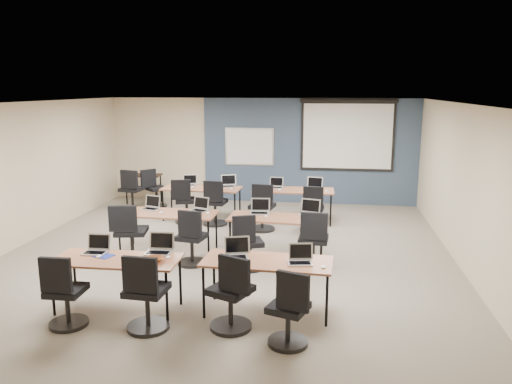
% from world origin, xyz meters
% --- Properties ---
extents(floor, '(8.00, 9.00, 0.02)m').
position_xyz_m(floor, '(0.00, 0.00, 0.00)').
color(floor, '#6B6354').
rests_on(floor, ground).
extents(ceiling, '(8.00, 9.00, 0.02)m').
position_xyz_m(ceiling, '(0.00, 0.00, 2.70)').
color(ceiling, white).
rests_on(ceiling, ground).
extents(wall_back, '(8.00, 0.04, 2.70)m').
position_xyz_m(wall_back, '(0.00, 4.50, 1.35)').
color(wall_back, beige).
rests_on(wall_back, ground).
extents(wall_front, '(8.00, 0.04, 2.70)m').
position_xyz_m(wall_front, '(0.00, -4.50, 1.35)').
color(wall_front, beige).
rests_on(wall_front, ground).
extents(wall_left, '(0.04, 9.00, 2.70)m').
position_xyz_m(wall_left, '(-4.00, 0.00, 1.35)').
color(wall_left, beige).
rests_on(wall_left, ground).
extents(wall_right, '(0.04, 9.00, 2.70)m').
position_xyz_m(wall_right, '(4.00, 0.00, 1.35)').
color(wall_right, beige).
rests_on(wall_right, ground).
extents(blue_accent_panel, '(5.50, 0.04, 2.70)m').
position_xyz_m(blue_accent_panel, '(1.25, 4.47, 1.35)').
color(blue_accent_panel, '#3D5977').
rests_on(blue_accent_panel, wall_back).
extents(whiteboard, '(1.28, 0.03, 0.98)m').
position_xyz_m(whiteboard, '(-0.30, 4.43, 1.45)').
color(whiteboard, silver).
rests_on(whiteboard, wall_back).
extents(projector_screen, '(2.40, 0.10, 1.82)m').
position_xyz_m(projector_screen, '(2.20, 4.41, 1.89)').
color(projector_screen, black).
rests_on(projector_screen, wall_back).
extents(training_table_front_left, '(1.68, 0.70, 0.73)m').
position_xyz_m(training_table_front_left, '(-0.99, -2.37, 0.68)').
color(training_table_front_left, '#A16A2D').
rests_on(training_table_front_left, floor).
extents(training_table_front_right, '(1.71, 0.71, 0.73)m').
position_xyz_m(training_table_front_right, '(1.01, -2.15, 0.68)').
color(training_table_front_right, '#A2672F').
rests_on(training_table_front_right, floor).
extents(training_table_mid_left, '(1.76, 0.74, 0.73)m').
position_xyz_m(training_table_mid_left, '(-1.10, 0.13, 0.68)').
color(training_table_mid_left, '#905F3A').
rests_on(training_table_mid_left, floor).
extents(training_table_mid_right, '(1.69, 0.70, 0.73)m').
position_xyz_m(training_table_mid_right, '(0.90, 0.10, 0.68)').
color(training_table_mid_right, '#A27032').
rests_on(training_table_mid_right, floor).
extents(training_table_back_left, '(1.77, 0.74, 0.73)m').
position_xyz_m(training_table_back_left, '(-1.08, 2.46, 0.68)').
color(training_table_back_left, '#9C6834').
rests_on(training_table_back_left, floor).
extents(training_table_back_right, '(1.80, 0.75, 0.73)m').
position_xyz_m(training_table_back_right, '(1.00, 2.56, 0.69)').
color(training_table_back_right, '#A97131').
rests_on(training_table_back_right, floor).
extents(laptop_0, '(0.32, 0.27, 0.24)m').
position_xyz_m(laptop_0, '(-1.36, -2.18, 0.79)').
color(laptop_0, '#B0B0B0').
rests_on(laptop_0, training_table_front_left).
extents(mouse_0, '(0.08, 0.11, 0.04)m').
position_xyz_m(mouse_0, '(-1.24, -2.36, 0.74)').
color(mouse_0, white).
rests_on(mouse_0, training_table_front_left).
extents(task_chair_0, '(0.49, 0.49, 0.97)m').
position_xyz_m(task_chair_0, '(-1.43, -2.95, 0.40)').
color(task_chair_0, black).
rests_on(task_chair_0, floor).
extents(laptop_1, '(0.35, 0.30, 0.26)m').
position_xyz_m(laptop_1, '(-0.50, -2.04, 0.79)').
color(laptop_1, silver).
rests_on(laptop_1, training_table_front_left).
extents(mouse_1, '(0.08, 0.10, 0.03)m').
position_xyz_m(mouse_1, '(-0.31, -2.25, 0.74)').
color(mouse_1, white).
rests_on(mouse_1, training_table_front_left).
extents(task_chair_1, '(0.54, 0.54, 1.02)m').
position_xyz_m(task_chair_1, '(-0.40, -2.89, 0.42)').
color(task_chair_1, black).
rests_on(task_chair_1, floor).
extents(laptop_2, '(0.34, 0.29, 0.26)m').
position_xyz_m(laptop_2, '(0.58, -2.07, 0.79)').
color(laptop_2, '#B1B1BB').
rests_on(laptop_2, training_table_front_right).
extents(mouse_2, '(0.06, 0.10, 0.03)m').
position_xyz_m(mouse_2, '(0.78, -2.35, 0.74)').
color(mouse_2, white).
rests_on(mouse_2, training_table_front_right).
extents(task_chair_2, '(0.57, 0.53, 1.01)m').
position_xyz_m(task_chair_2, '(0.64, -2.72, 0.42)').
color(task_chair_2, black).
rests_on(task_chair_2, floor).
extents(laptop_3, '(0.31, 0.27, 0.24)m').
position_xyz_m(laptop_3, '(1.45, -2.17, 0.79)').
color(laptop_3, silver).
rests_on(laptop_3, training_table_front_right).
extents(mouse_3, '(0.09, 0.11, 0.03)m').
position_xyz_m(mouse_3, '(1.75, -2.31, 0.74)').
color(mouse_3, white).
rests_on(mouse_3, training_table_front_right).
extents(task_chair_3, '(0.49, 0.48, 0.96)m').
position_xyz_m(task_chair_3, '(1.38, -3.01, 0.40)').
color(task_chair_3, black).
rests_on(task_chair_3, floor).
extents(laptop_4, '(0.32, 0.27, 0.24)m').
position_xyz_m(laptop_4, '(-1.50, 0.35, 0.79)').
color(laptop_4, '#B3B3B5').
rests_on(laptop_4, training_table_mid_left).
extents(mouse_4, '(0.07, 0.10, 0.03)m').
position_xyz_m(mouse_4, '(-1.21, 0.06, 0.74)').
color(mouse_4, white).
rests_on(mouse_4, training_table_mid_left).
extents(task_chair_4, '(0.58, 0.58, 1.05)m').
position_xyz_m(task_chair_4, '(-1.55, -0.58, 0.44)').
color(task_chair_4, black).
rests_on(task_chair_4, floor).
extents(laptop_5, '(0.32, 0.27, 0.24)m').
position_xyz_m(laptop_5, '(-0.56, 0.37, 0.79)').
color(laptop_5, '#B3B3B5').
rests_on(laptop_5, training_table_mid_left).
extents(mouse_5, '(0.08, 0.11, 0.04)m').
position_xyz_m(mouse_5, '(-0.36, 0.16, 0.74)').
color(mouse_5, white).
rests_on(mouse_5, training_table_mid_left).
extents(task_chair_5, '(0.51, 0.51, 0.99)m').
position_xyz_m(task_chair_5, '(-0.48, -0.54, 0.41)').
color(task_chair_5, black).
rests_on(task_chair_5, floor).
extents(laptop_6, '(0.34, 0.29, 0.26)m').
position_xyz_m(laptop_6, '(0.56, 0.34, 0.79)').
color(laptop_6, '#B1B2BA').
rests_on(laptop_6, training_table_mid_right).
extents(mouse_6, '(0.08, 0.10, 0.03)m').
position_xyz_m(mouse_6, '(0.70, 0.08, 0.74)').
color(mouse_6, white).
rests_on(mouse_6, training_table_mid_right).
extents(task_chair_6, '(0.49, 0.47, 0.95)m').
position_xyz_m(task_chair_6, '(0.50, -0.61, 0.39)').
color(task_chair_6, black).
rests_on(task_chair_6, floor).
extents(laptop_7, '(0.36, 0.30, 0.27)m').
position_xyz_m(laptop_7, '(1.47, 0.36, 0.80)').
color(laptop_7, '#A8A9AF').
rests_on(laptop_7, training_table_mid_right).
extents(mouse_7, '(0.08, 0.10, 0.03)m').
position_xyz_m(mouse_7, '(1.75, 0.09, 0.74)').
color(mouse_7, white).
rests_on(mouse_7, training_table_mid_right).
extents(task_chair_7, '(0.53, 0.53, 1.01)m').
position_xyz_m(task_chair_7, '(1.56, -0.44, 0.42)').
color(task_chair_7, black).
rests_on(task_chair_7, floor).
extents(laptop_8, '(0.32, 0.27, 0.25)m').
position_xyz_m(laptop_8, '(-1.44, 2.68, 0.79)').
color(laptop_8, '#B6B5B9').
rests_on(laptop_8, training_table_back_left).
extents(mouse_8, '(0.08, 0.10, 0.03)m').
position_xyz_m(mouse_8, '(-1.30, 2.51, 0.74)').
color(mouse_8, white).
rests_on(mouse_8, training_table_back_left).
extents(task_chair_8, '(0.53, 0.52, 1.00)m').
position_xyz_m(task_chair_8, '(-1.36, 2.07, 0.41)').
color(task_chair_8, black).
rests_on(task_chair_8, floor).
extents(laptop_9, '(0.35, 0.30, 0.26)m').
position_xyz_m(laptop_9, '(-0.52, 2.69, 0.79)').
color(laptop_9, '#AFAFAF').
rests_on(laptop_9, training_table_back_left).
extents(mouse_9, '(0.07, 0.10, 0.03)m').
position_xyz_m(mouse_9, '(-0.39, 2.42, 0.74)').
color(mouse_9, white).
rests_on(mouse_9, training_table_back_left).
extents(task_chair_9, '(0.53, 0.53, 1.01)m').
position_xyz_m(task_chair_9, '(-0.67, 1.98, 0.42)').
color(task_chair_9, black).
rests_on(task_chair_9, floor).
extents(laptop_10, '(0.31, 0.26, 0.24)m').
position_xyz_m(laptop_10, '(0.60, 2.70, 0.79)').
color(laptop_10, '#B8B8C0').
rests_on(laptop_10, training_table_back_right).
extents(mouse_10, '(0.08, 0.11, 0.04)m').
position_xyz_m(mouse_10, '(0.69, 2.46, 0.74)').
color(mouse_10, white).
rests_on(mouse_10, training_table_back_right).
extents(task_chair_10, '(0.55, 0.55, 1.02)m').
position_xyz_m(task_chair_10, '(0.42, 1.70, 0.42)').
color(task_chair_10, black).
rests_on(task_chair_10, floor).
extents(laptop_11, '(0.35, 0.30, 0.27)m').
position_xyz_m(laptop_11, '(1.47, 2.67, 0.80)').
color(laptop_11, silver).
rests_on(laptop_11, training_table_back_right).
extents(mouse_11, '(0.08, 0.10, 0.03)m').
position_xyz_m(mouse_11, '(1.73, 2.46, 0.74)').
color(mouse_11, white).
rests_on(mouse_11, training_table_back_right).
extents(task_chair_11, '(0.51, 0.51, 0.99)m').
position_xyz_m(task_chair_11, '(1.46, 1.80, 0.41)').
color(task_chair_11, black).
rests_on(task_chair_11, floor).
extents(blue_mousepad, '(0.30, 0.27, 0.01)m').
position_xyz_m(blue_mousepad, '(-1.19, -2.30, 0.73)').
color(blue_mousepad, navy).
rests_on(blue_mousepad, training_table_front_left).
extents(snack_bowl, '(0.31, 0.31, 0.06)m').
position_xyz_m(snack_bowl, '(-0.45, -2.41, 0.76)').
color(snack_bowl, brown).
rests_on(snack_bowl, training_table_front_left).
extents(snack_plate, '(0.21, 0.21, 0.01)m').
position_xyz_m(snack_plate, '(0.47, -2.33, 0.74)').
color(snack_plate, white).
rests_on(snack_plate, training_table_front_right).
extents(coffee_cup, '(0.07, 0.07, 0.05)m').
position_xyz_m(coffee_cup, '(0.65, -2.42, 0.77)').
color(coffee_cup, silver).
rests_on(coffee_cup, snack_plate).
extents(utility_table, '(0.91, 0.51, 0.75)m').
position_xyz_m(utility_table, '(-3.00, 3.82, 0.66)').
color(utility_table, black).
rests_on(utility_table, floor).
extents(spare_chair_a, '(0.59, 0.50, 0.98)m').
position_xyz_m(spare_chair_a, '(-2.55, 3.40, 0.40)').
color(spare_chair_a, black).
rests_on(spare_chair_a, floor).
extents(spare_chair_b, '(0.55, 0.55, 1.03)m').
position_xyz_m(spare_chair_b, '(-2.98, 2.97, 0.43)').
color(spare_chair_b, black).
rests_on(spare_chair_b, floor).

